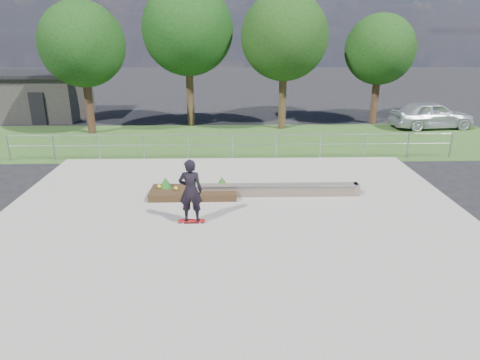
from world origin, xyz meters
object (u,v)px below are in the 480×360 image
planter_bed (194,191)px  skateboarder (191,191)px  grind_ledge (274,190)px  parked_car (432,115)px

planter_bed → skateboarder: 2.44m
grind_ledge → planter_bed: planter_bed is taller
skateboarder → grind_ledge: bearing=39.5°
parked_car → grind_ledge: bearing=130.7°
planter_bed → skateboarder: (0.12, -2.28, 0.85)m
grind_ledge → parked_car: (10.52, 11.01, 0.56)m
planter_bed → parked_car: size_ratio=0.62×
grind_ledge → skateboarder: skateboarder is taller
planter_bed → skateboarder: skateboarder is taller
grind_ledge → skateboarder: 3.61m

